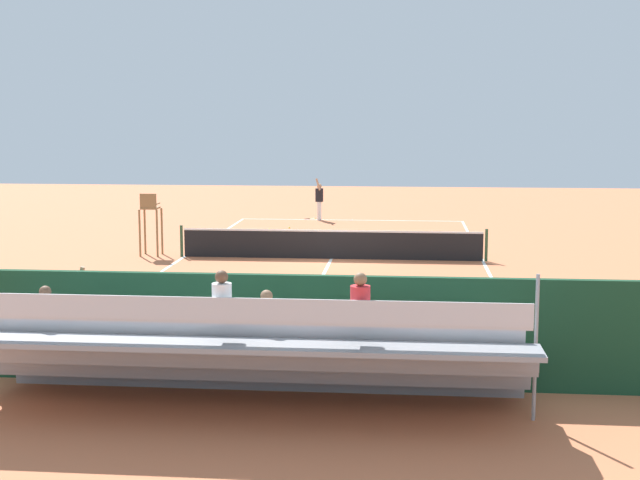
{
  "coord_description": "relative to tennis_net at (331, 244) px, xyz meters",
  "views": [
    {
      "loc": [
        -2.44,
        29.37,
        4.81
      ],
      "look_at": [
        0.0,
        4.0,
        1.2
      ],
      "focal_mm": 50.22,
      "sensor_mm": 36.0,
      "label": 1
    }
  ],
  "objects": [
    {
      "name": "ground_plane",
      "position": [
        0.0,
        0.0,
        -0.5
      ],
      "size": [
        60.0,
        60.0,
        0.0
      ],
      "primitive_type": "plane",
      "color": "#CC7047"
    },
    {
      "name": "court_line_markings",
      "position": [
        0.0,
        -0.04,
        -0.5
      ],
      "size": [
        10.1,
        22.2,
        0.01
      ],
      "color": "white",
      "rests_on": "ground"
    },
    {
      "name": "tennis_net",
      "position": [
        0.0,
        0.0,
        0.0
      ],
      "size": [
        10.3,
        0.1,
        1.07
      ],
      "color": "black",
      "rests_on": "ground"
    },
    {
      "name": "backdrop_wall",
      "position": [
        0.0,
        14.0,
        0.5
      ],
      "size": [
        18.0,
        0.16,
        2.0
      ],
      "primitive_type": "cube",
      "color": "#194228",
      "rests_on": "ground"
    },
    {
      "name": "bleacher_stand",
      "position": [
        0.01,
        15.35,
        0.43
      ],
      "size": [
        9.06,
        2.4,
        2.48
      ],
      "color": "gray",
      "rests_on": "ground"
    },
    {
      "name": "umpire_chair",
      "position": [
        6.2,
        -0.11,
        0.81
      ],
      "size": [
        0.67,
        0.67,
        2.14
      ],
      "color": "olive",
      "rests_on": "ground"
    },
    {
      "name": "courtside_bench",
      "position": [
        -2.15,
        13.27,
        0.06
      ],
      "size": [
        1.8,
        0.4,
        0.93
      ],
      "color": "#9E754C",
      "rests_on": "ground"
    },
    {
      "name": "equipment_bag",
      "position": [
        -0.66,
        13.4,
        -0.32
      ],
      "size": [
        0.9,
        0.36,
        0.36
      ],
      "primitive_type": "cube",
      "color": "#334C8C",
      "rests_on": "ground"
    },
    {
      "name": "tennis_player",
      "position": [
        1.45,
        -10.79,
        0.51
      ],
      "size": [
        0.41,
        0.55,
        1.93
      ],
      "color": "white",
      "rests_on": "ground"
    },
    {
      "name": "tennis_racket",
      "position": [
        1.84,
        -11.3,
        -0.49
      ],
      "size": [
        0.56,
        0.45,
        0.03
      ],
      "color": "black",
      "rests_on": "ground"
    },
    {
      "name": "tennis_ball_near",
      "position": [
        3.19,
        -7.13,
        -0.47
      ],
      "size": [
        0.07,
        0.07,
        0.07
      ],
      "primitive_type": "sphere",
      "color": "#CCDB33",
      "rests_on": "ground"
    },
    {
      "name": "tennis_ball_far",
      "position": [
        2.43,
        -7.76,
        -0.47
      ],
      "size": [
        0.07,
        0.07,
        0.07
      ],
      "primitive_type": "sphere",
      "color": "#CCDB33",
      "rests_on": "ground"
    },
    {
      "name": "line_judge",
      "position": [
        3.81,
        13.26,
        0.51
      ],
      "size": [
        0.43,
        0.55,
        1.93
      ],
      "color": "#232328",
      "rests_on": "ground"
    }
  ]
}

